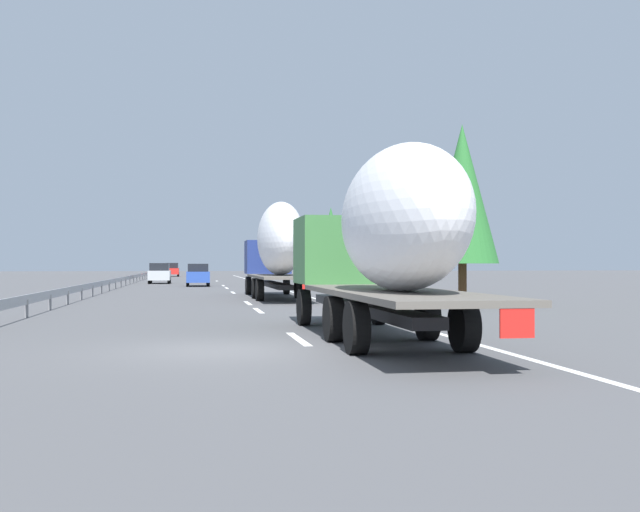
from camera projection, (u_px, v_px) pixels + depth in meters
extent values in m
plane|color=#4C4C4F|center=(202.00, 288.00, 54.85)|extent=(260.00, 260.00, 0.00)
cube|color=white|center=(298.00, 339.00, 17.69)|extent=(3.20, 0.20, 0.01)
cube|color=white|center=(258.00, 310.00, 28.39)|extent=(3.20, 0.20, 0.01)
cube|color=white|center=(248.00, 303.00, 33.80)|extent=(3.20, 0.20, 0.01)
cube|color=white|center=(233.00, 292.00, 46.21)|extent=(3.20, 0.20, 0.01)
cube|color=white|center=(227.00, 288.00, 54.77)|extent=(3.20, 0.20, 0.01)
cube|color=white|center=(223.00, 286.00, 60.73)|extent=(3.20, 0.20, 0.01)
cube|color=white|center=(217.00, 281.00, 77.32)|extent=(3.20, 0.20, 0.01)
cube|color=white|center=(270.00, 286.00, 60.70)|extent=(110.00, 0.20, 0.01)
cube|color=navy|center=(268.00, 257.00, 43.30)|extent=(2.40, 2.50, 1.90)
cube|color=black|center=(266.00, 249.00, 44.39)|extent=(0.08, 2.12, 0.80)
cube|color=#262628|center=(273.00, 284.00, 40.24)|extent=(11.37, 0.70, 0.24)
cube|color=#59544C|center=(280.00, 276.00, 37.20)|extent=(9.95, 2.50, 0.12)
ellipsoid|color=white|center=(280.00, 239.00, 37.03)|extent=(6.64, 2.20, 3.61)
cube|color=red|center=(309.00, 284.00, 32.44)|extent=(0.04, 0.56, 0.56)
cylinder|color=black|center=(248.00, 286.00, 43.10)|extent=(1.04, 0.30, 1.04)
cylinder|color=black|center=(286.00, 285.00, 43.47)|extent=(1.04, 0.30, 1.04)
cylinder|color=black|center=(256.00, 288.00, 38.19)|extent=(1.04, 0.35, 1.04)
cylinder|color=black|center=(298.00, 288.00, 38.56)|extent=(1.04, 0.35, 1.04)
cylinder|color=black|center=(260.00, 290.00, 35.83)|extent=(1.04, 0.35, 1.04)
cylinder|color=black|center=(305.00, 290.00, 36.20)|extent=(1.04, 0.35, 1.04)
cube|color=#387038|center=(341.00, 251.00, 21.79)|extent=(2.40, 2.50, 1.90)
cube|color=black|center=(334.00, 235.00, 22.88)|extent=(0.08, 2.12, 0.80)
cube|color=#262628|center=(364.00, 307.00, 18.90)|extent=(10.73, 0.70, 0.24)
cube|color=#59544C|center=(395.00, 293.00, 16.03)|extent=(9.26, 2.50, 0.12)
ellipsoid|color=white|center=(401.00, 218.00, 15.55)|extent=(6.23, 2.20, 3.01)
cube|color=red|center=(517.00, 320.00, 11.61)|extent=(0.04, 0.56, 0.56)
cylinder|color=black|center=(304.00, 307.00, 21.59)|extent=(1.04, 0.30, 1.04)
cylinder|color=black|center=(378.00, 307.00, 21.96)|extent=(1.04, 0.30, 1.04)
cylinder|color=black|center=(334.00, 319.00, 17.02)|extent=(1.04, 0.35, 1.04)
cylinder|color=black|center=(427.00, 318.00, 17.39)|extent=(1.04, 0.35, 1.04)
cylinder|color=black|center=(356.00, 328.00, 14.66)|extent=(1.04, 0.35, 1.04)
cylinder|color=black|center=(464.00, 326.00, 15.02)|extent=(1.04, 0.35, 1.04)
cube|color=#28479E|center=(198.00, 277.00, 59.37)|extent=(4.37, 1.78, 0.84)
cube|color=black|center=(198.00, 268.00, 59.05)|extent=(2.40, 1.57, 0.61)
cylinder|color=black|center=(188.00, 282.00, 60.57)|extent=(0.64, 0.22, 0.64)
cylinder|color=black|center=(208.00, 282.00, 60.83)|extent=(0.64, 0.22, 0.64)
cylinder|color=black|center=(188.00, 283.00, 57.90)|extent=(0.64, 0.22, 0.64)
cylinder|color=black|center=(208.00, 283.00, 58.16)|extent=(0.64, 0.22, 0.64)
cube|color=#ADB2B7|center=(160.00, 275.00, 67.42)|extent=(4.27, 1.88, 0.84)
cube|color=black|center=(160.00, 267.00, 67.11)|extent=(2.35, 1.66, 0.67)
cylinder|color=black|center=(151.00, 280.00, 68.58)|extent=(0.64, 0.22, 0.64)
cylinder|color=black|center=(170.00, 280.00, 68.86)|extent=(0.64, 0.22, 0.64)
cylinder|color=black|center=(149.00, 280.00, 65.97)|extent=(0.64, 0.22, 0.64)
cylinder|color=black|center=(169.00, 280.00, 66.25)|extent=(0.64, 0.22, 0.64)
cube|color=red|center=(172.00, 271.00, 104.88)|extent=(4.62, 1.84, 0.84)
cube|color=black|center=(172.00, 266.00, 104.54)|extent=(2.54, 1.62, 0.73)
cylinder|color=black|center=(167.00, 274.00, 106.15)|extent=(0.64, 0.22, 0.64)
cylinder|color=black|center=(178.00, 274.00, 106.42)|extent=(0.64, 0.22, 0.64)
cylinder|color=black|center=(166.00, 274.00, 103.32)|extent=(0.64, 0.22, 0.64)
cylinder|color=black|center=(178.00, 274.00, 103.60)|extent=(0.64, 0.22, 0.64)
cylinder|color=gray|center=(288.00, 270.00, 58.87)|extent=(0.10, 0.10, 2.61)
cube|color=#2D569E|center=(288.00, 249.00, 58.89)|extent=(0.06, 0.90, 0.70)
cylinder|color=#472D19|center=(331.00, 273.00, 71.34)|extent=(0.25, 0.25, 1.85)
cone|color=#286B2D|center=(331.00, 235.00, 71.38)|extent=(2.56, 2.56, 5.31)
cylinder|color=#472D19|center=(417.00, 278.00, 45.67)|extent=(0.26, 0.26, 1.81)
cone|color=#286B2D|center=(417.00, 215.00, 45.71)|extent=(3.73, 3.73, 5.85)
cylinder|color=#472D19|center=(327.00, 272.00, 73.38)|extent=(0.34, 0.34, 1.85)
cone|color=#1E5B23|center=(327.00, 239.00, 73.41)|extent=(3.97, 3.97, 4.59)
cylinder|color=#472D19|center=(462.00, 285.00, 30.44)|extent=(0.34, 0.34, 1.78)
cone|color=#286B2D|center=(462.00, 194.00, 30.48)|extent=(2.91, 2.91, 5.65)
cylinder|color=#472D19|center=(315.00, 273.00, 84.03)|extent=(0.25, 0.25, 1.46)
cone|color=#1E5B23|center=(315.00, 241.00, 84.06)|extent=(3.91, 3.91, 5.73)
cube|color=#9EA0A5|center=(121.00, 279.00, 56.81)|extent=(94.00, 0.06, 0.32)
cube|color=slate|center=(27.00, 309.00, 24.58)|extent=(0.10, 0.10, 0.60)
cube|color=slate|center=(50.00, 302.00, 28.61)|extent=(0.10, 0.10, 0.60)
cube|color=slate|center=(68.00, 298.00, 32.64)|extent=(0.10, 0.10, 0.60)
cube|color=slate|center=(81.00, 294.00, 36.66)|extent=(0.10, 0.10, 0.60)
cube|color=slate|center=(92.00, 291.00, 40.69)|extent=(0.10, 0.10, 0.60)
cube|color=slate|center=(101.00, 288.00, 44.72)|extent=(0.10, 0.10, 0.60)
cube|color=slate|center=(109.00, 286.00, 48.75)|extent=(0.10, 0.10, 0.60)
cube|color=slate|center=(115.00, 285.00, 52.78)|extent=(0.10, 0.10, 0.60)
cube|color=slate|center=(121.00, 283.00, 56.81)|extent=(0.10, 0.10, 0.60)
cube|color=slate|center=(126.00, 282.00, 60.84)|extent=(0.10, 0.10, 0.60)
cube|color=slate|center=(130.00, 281.00, 64.87)|extent=(0.10, 0.10, 0.60)
cube|color=slate|center=(133.00, 280.00, 68.90)|extent=(0.10, 0.10, 0.60)
cube|color=slate|center=(137.00, 279.00, 72.93)|extent=(0.10, 0.10, 0.60)
cube|color=slate|center=(140.00, 278.00, 76.96)|extent=(0.10, 0.10, 0.60)
cube|color=slate|center=(142.00, 277.00, 80.99)|extent=(0.10, 0.10, 0.60)
cube|color=slate|center=(145.00, 277.00, 85.02)|extent=(0.10, 0.10, 0.60)
cube|color=slate|center=(147.00, 276.00, 89.05)|extent=(0.10, 0.10, 0.60)
cube|color=slate|center=(149.00, 276.00, 93.08)|extent=(0.10, 0.10, 0.60)
cube|color=slate|center=(151.00, 275.00, 97.11)|extent=(0.10, 0.10, 0.60)
cube|color=slate|center=(152.00, 275.00, 101.13)|extent=(0.10, 0.10, 0.60)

